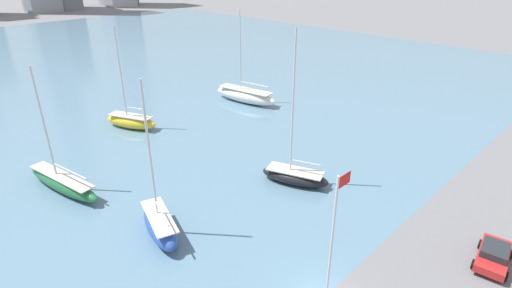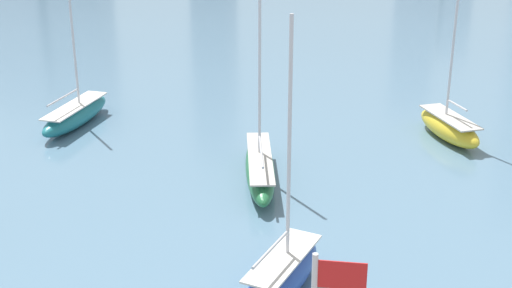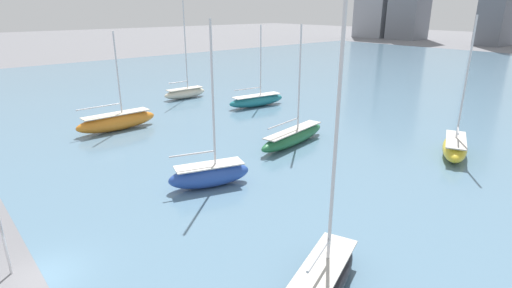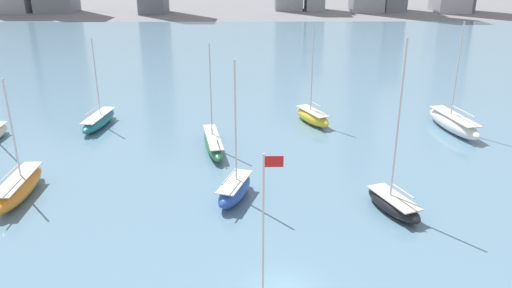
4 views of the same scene
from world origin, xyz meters
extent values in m
cube|color=slate|center=(0.00, 70.00, 0.00)|extent=(180.00, 140.00, 0.00)
cylinder|color=silver|center=(-1.50, -1.24, 5.31)|extent=(0.14, 0.14, 10.63)
cube|color=red|center=(-0.88, -1.24, 10.13)|extent=(1.10, 0.03, 0.70)
ellipsoid|color=white|center=(23.72, 32.04, 1.06)|extent=(4.40, 11.25, 2.12)
cube|color=beige|center=(23.72, 32.04, 2.07)|extent=(3.61, 9.23, 0.10)
cube|color=#2D2D33|center=(23.72, 32.04, 0.48)|extent=(0.51, 1.97, 0.95)
cylinder|color=silver|center=(23.57, 32.86, 7.96)|extent=(0.18, 0.18, 11.67)
cylinder|color=silver|center=(24.01, 30.43, 3.22)|extent=(1.01, 4.88, 0.14)
ellipsoid|color=black|center=(10.35, 10.96, 0.72)|extent=(4.68, 7.27, 1.44)
cube|color=#BCB7AD|center=(10.35, 10.96, 1.39)|extent=(3.84, 5.96, 0.10)
cube|color=#2D2D33|center=(10.35, 10.96, 0.33)|extent=(0.60, 1.21, 0.65)
cylinder|color=silver|center=(10.16, 11.44, 8.37)|extent=(0.18, 0.18, 13.86)
cylinder|color=silver|center=(10.71, 10.03, 2.54)|extent=(1.23, 2.89, 0.14)
ellipsoid|color=#236B3D|center=(-6.62, 26.02, 0.83)|extent=(3.69, 10.81, 1.66)
cube|color=#BCB7AD|center=(-6.62, 26.02, 1.61)|extent=(3.03, 8.86, 0.10)
cube|color=#2D2D33|center=(-6.62, 26.02, 0.38)|extent=(0.50, 1.92, 0.75)
cylinder|color=silver|center=(-6.76, 26.80, 6.97)|extent=(0.18, 0.18, 10.61)
cylinder|color=silver|center=(-6.30, 24.24, 2.76)|extent=(1.07, 5.16, 0.14)
ellipsoid|color=#284CA8|center=(-3.76, 13.45, 0.95)|extent=(4.04, 7.02, 1.88)
cube|color=silver|center=(-3.76, 13.45, 1.84)|extent=(3.31, 5.76, 0.10)
cube|color=#2D2D33|center=(-3.76, 13.45, 0.43)|extent=(0.52, 1.20, 0.85)
cylinder|color=silver|center=(-3.60, 13.93, 7.49)|extent=(0.18, 0.18, 11.20)
cylinder|color=silver|center=(-4.16, 12.19, 2.99)|extent=(1.25, 3.52, 0.14)
ellipsoid|color=yellow|center=(6.05, 35.43, 0.89)|extent=(5.04, 7.63, 1.78)
cube|color=#BCB7AD|center=(6.05, 35.43, 1.73)|extent=(4.13, 6.26, 0.10)
cube|color=#2D2D33|center=(6.05, 35.43, 0.40)|extent=(0.69, 1.28, 0.80)
cylinder|color=silver|center=(5.82, 35.94, 7.49)|extent=(0.18, 0.18, 11.42)
cylinder|color=silver|center=(6.36, 34.75, 2.88)|extent=(1.21, 2.43, 0.14)
cube|color=#B22323|center=(11.76, -6.92, 0.66)|extent=(4.74, 2.64, 0.60)
cube|color=#23282D|center=(11.76, -6.92, 1.24)|extent=(2.48, 2.07, 0.55)
cylinder|color=black|center=(12.99, -5.70, 0.36)|extent=(0.75, 0.38, 0.72)
cylinder|color=black|center=(13.29, -7.73, 0.36)|extent=(0.75, 0.38, 0.72)
cylinder|color=black|center=(10.23, -6.11, 0.36)|extent=(0.75, 0.38, 0.72)
cylinder|color=black|center=(10.53, -8.13, 0.36)|extent=(0.75, 0.38, 0.72)
camera|label=1|loc=(-17.02, -10.69, 20.82)|focal=28.00mm
camera|label=2|loc=(-0.78, -15.21, 18.66)|focal=50.00mm
camera|label=3|loc=(21.23, -2.98, 13.87)|focal=28.00mm
camera|label=4|loc=(-2.27, -28.09, 21.61)|focal=35.00mm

